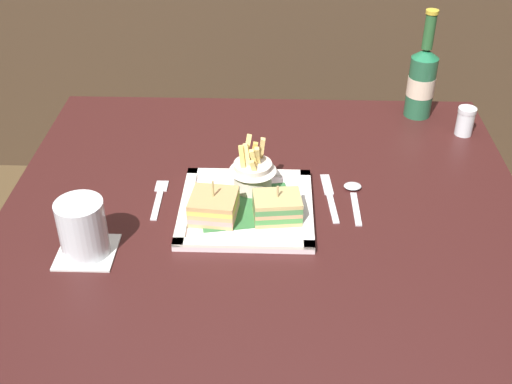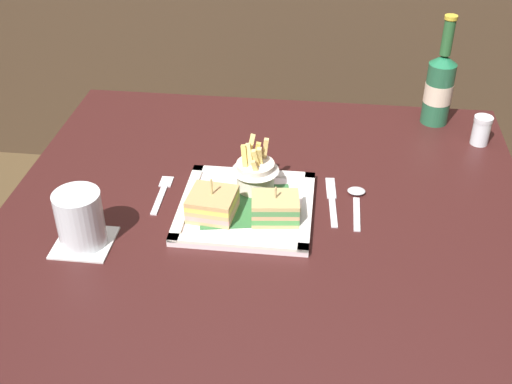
# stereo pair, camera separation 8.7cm
# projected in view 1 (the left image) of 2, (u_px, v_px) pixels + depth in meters

# --- Properties ---
(dining_table) EXTENTS (1.00, 0.93, 0.76)m
(dining_table) POSITION_uv_depth(u_px,v_px,m) (265.00, 267.00, 1.32)
(dining_table) COLOR #381716
(dining_table) RESTS_ON ground_plane
(square_plate) EXTENTS (0.25, 0.25, 0.02)m
(square_plate) POSITION_uv_depth(u_px,v_px,m) (246.00, 208.00, 1.22)
(square_plate) COLOR white
(square_plate) RESTS_ON dining_table
(sandwich_half_left) EXTENTS (0.09, 0.09, 0.08)m
(sandwich_half_left) POSITION_uv_depth(u_px,v_px,m) (214.00, 206.00, 1.18)
(sandwich_half_left) COLOR tan
(sandwich_half_left) RESTS_ON square_plate
(sandwich_half_right) EXTENTS (0.09, 0.07, 0.07)m
(sandwich_half_right) POSITION_uv_depth(u_px,v_px,m) (277.00, 207.00, 1.18)
(sandwich_half_right) COLOR tan
(sandwich_half_right) RESTS_ON square_plate
(fries_cup) EXTENTS (0.09, 0.09, 0.11)m
(fries_cup) POSITION_uv_depth(u_px,v_px,m) (253.00, 170.00, 1.25)
(fries_cup) COLOR silver
(fries_cup) RESTS_ON square_plate
(beer_bottle) EXTENTS (0.06, 0.06, 0.25)m
(beer_bottle) POSITION_uv_depth(u_px,v_px,m) (422.00, 80.00, 1.50)
(beer_bottle) COLOR #255F3E
(beer_bottle) RESTS_ON dining_table
(drink_coaster) EXTENTS (0.10, 0.10, 0.00)m
(drink_coaster) POSITION_uv_depth(u_px,v_px,m) (87.00, 252.00, 1.12)
(drink_coaster) COLOR silver
(drink_coaster) RESTS_ON dining_table
(water_glass) EXTENTS (0.08, 0.08, 0.10)m
(water_glass) POSITION_uv_depth(u_px,v_px,m) (83.00, 231.00, 1.10)
(water_glass) COLOR silver
(water_glass) RESTS_ON dining_table
(fork) EXTENTS (0.02, 0.13, 0.00)m
(fork) POSITION_uv_depth(u_px,v_px,m) (159.00, 197.00, 1.26)
(fork) COLOR silver
(fork) RESTS_ON dining_table
(knife) EXTENTS (0.03, 0.16, 0.00)m
(knife) POSITION_uv_depth(u_px,v_px,m) (329.00, 195.00, 1.27)
(knife) COLOR silver
(knife) RESTS_ON dining_table
(spoon) EXTENTS (0.04, 0.14, 0.01)m
(spoon) POSITION_uv_depth(u_px,v_px,m) (353.00, 192.00, 1.27)
(spoon) COLOR silver
(spoon) RESTS_ON dining_table
(salt_shaker) EXTENTS (0.04, 0.04, 0.07)m
(salt_shaker) POSITION_uv_depth(u_px,v_px,m) (465.00, 123.00, 1.46)
(salt_shaker) COLOR silver
(salt_shaker) RESTS_ON dining_table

